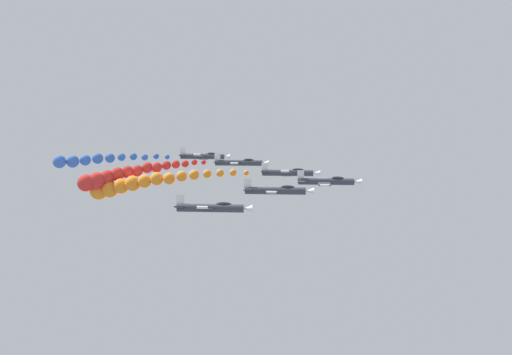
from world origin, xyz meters
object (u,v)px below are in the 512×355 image
Objects in this scene: airplane_lead at (327,181)px; airplane_right_inner at (277,191)px; airplane_right_outer at (212,208)px; airplane_trailing at (203,156)px; airplane_left_inner at (289,173)px; airplane_left_outer at (240,163)px.

airplane_right_inner is at bearing -41.40° from airplane_lead.
airplane_right_outer is 46.90m from airplane_trailing.
airplane_lead is 1.00× the size of airplane_right_inner.
airplane_left_inner is 1.00× the size of airplane_left_outer.
airplane_trailing reaches higher than airplane_right_outer.
airplane_trailing is (-46.22, -7.87, 0.71)m from airplane_right_outer.
airplane_left_inner is at bearing -146.57° from airplane_lead.
airplane_trailing is at bearing -170.34° from airplane_right_outer.
airplane_lead is 1.00× the size of airplane_left_inner.
airplane_right_inner is at bearing -4.70° from airplane_left_inner.
airplane_right_inner is 12.94m from airplane_right_outer.
airplane_trailing reaches higher than airplane_right_inner.
airplane_lead is 1.00× the size of airplane_trailing.
airplane_trailing is (-17.84, -17.79, 0.37)m from airplane_left_inner.
airplane_trailing is at bearing -138.68° from airplane_lead.
airplane_left_inner is 25.20m from airplane_trailing.
airplane_left_outer is at bearing -163.71° from airplane_right_inner.
airplane_right_inner reaches higher than airplane_left_inner.
airplane_right_inner is 39.87m from airplane_trailing.
airplane_right_outer is (28.38, -9.92, -0.34)m from airplane_left_inner.
airplane_right_outer is at bearing 9.66° from airplane_trailing.
airplane_right_outer is at bearing -40.94° from airplane_lead.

